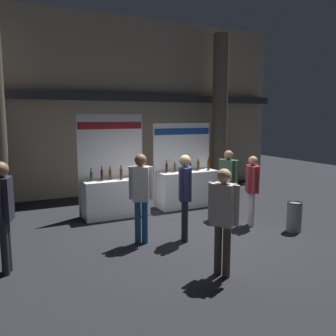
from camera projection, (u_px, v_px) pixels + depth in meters
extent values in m
plane|color=black|center=(185.00, 234.00, 7.66)|extent=(24.59, 24.59, 0.00)
cube|color=tan|center=(114.00, 106.00, 11.54)|extent=(12.29, 0.25, 5.72)
cube|color=#2D2D33|center=(117.00, 97.00, 11.22)|extent=(12.29, 0.20, 0.24)
cylinder|color=#665B4C|center=(220.00, 113.00, 12.33)|extent=(0.53, 0.53, 5.32)
cube|color=white|center=(116.00, 198.00, 8.98)|extent=(1.65, 0.60, 0.96)
cube|color=white|center=(111.00, 165.00, 9.16)|extent=(1.73, 0.04, 2.59)
cube|color=maroon|center=(111.00, 126.00, 8.99)|extent=(1.68, 0.01, 0.18)
cylinder|color=#19381E|center=(91.00, 177.00, 8.66)|extent=(0.07, 0.07, 0.23)
cylinder|color=#19381E|center=(91.00, 170.00, 8.63)|extent=(0.03, 0.03, 0.08)
cylinder|color=black|center=(91.00, 169.00, 8.63)|extent=(0.03, 0.03, 0.02)
cylinder|color=black|center=(102.00, 175.00, 8.70)|extent=(0.06, 0.06, 0.27)
cylinder|color=black|center=(102.00, 168.00, 8.68)|extent=(0.03, 0.03, 0.07)
cylinder|color=black|center=(102.00, 167.00, 8.67)|extent=(0.03, 0.03, 0.02)
cylinder|color=#472D14|center=(110.00, 175.00, 8.88)|extent=(0.07, 0.07, 0.25)
cylinder|color=#472D14|center=(110.00, 168.00, 8.85)|extent=(0.03, 0.03, 0.08)
cylinder|color=red|center=(110.00, 166.00, 8.85)|extent=(0.03, 0.03, 0.02)
cylinder|color=#472D14|center=(121.00, 174.00, 8.88)|extent=(0.07, 0.07, 0.27)
cylinder|color=#472D14|center=(121.00, 167.00, 8.85)|extent=(0.03, 0.03, 0.07)
cylinder|color=black|center=(121.00, 166.00, 8.85)|extent=(0.03, 0.03, 0.02)
cylinder|color=black|center=(130.00, 174.00, 9.00)|extent=(0.07, 0.07, 0.23)
cylinder|color=black|center=(130.00, 168.00, 8.98)|extent=(0.03, 0.03, 0.08)
cylinder|color=gold|center=(130.00, 166.00, 8.97)|extent=(0.03, 0.03, 0.02)
cylinder|color=black|center=(137.00, 173.00, 9.19)|extent=(0.07, 0.07, 0.26)
cylinder|color=black|center=(137.00, 166.00, 9.16)|extent=(0.03, 0.03, 0.08)
cylinder|color=black|center=(137.00, 164.00, 9.15)|extent=(0.03, 0.03, 0.02)
cube|color=white|center=(188.00, 189.00, 9.97)|extent=(1.72, 0.60, 1.01)
cube|color=white|center=(182.00, 164.00, 10.17)|extent=(1.81, 0.04, 2.34)
cube|color=navy|center=(183.00, 131.00, 10.02)|extent=(1.76, 0.01, 0.18)
cylinder|color=black|center=(167.00, 168.00, 9.66)|extent=(0.06, 0.06, 0.25)
cylinder|color=black|center=(167.00, 162.00, 9.63)|extent=(0.03, 0.03, 0.08)
cylinder|color=black|center=(167.00, 160.00, 9.63)|extent=(0.03, 0.03, 0.02)
cylinder|color=#472D14|center=(175.00, 168.00, 9.75)|extent=(0.06, 0.06, 0.24)
cylinder|color=#472D14|center=(175.00, 163.00, 9.73)|extent=(0.03, 0.03, 0.06)
cylinder|color=gold|center=(175.00, 161.00, 9.72)|extent=(0.03, 0.03, 0.02)
cylinder|color=#472D14|center=(183.00, 168.00, 9.85)|extent=(0.06, 0.06, 0.22)
cylinder|color=#472D14|center=(183.00, 162.00, 9.82)|extent=(0.03, 0.03, 0.09)
cylinder|color=black|center=(184.00, 160.00, 9.82)|extent=(0.03, 0.03, 0.02)
cylinder|color=black|center=(190.00, 167.00, 10.00)|extent=(0.07, 0.07, 0.24)
cylinder|color=black|center=(190.00, 161.00, 9.97)|extent=(0.03, 0.03, 0.08)
cylinder|color=gold|center=(190.00, 159.00, 9.96)|extent=(0.03, 0.03, 0.02)
cylinder|color=#472D14|center=(198.00, 166.00, 10.10)|extent=(0.07, 0.07, 0.25)
cylinder|color=#472D14|center=(198.00, 160.00, 10.08)|extent=(0.03, 0.03, 0.08)
cylinder|color=gold|center=(198.00, 159.00, 10.07)|extent=(0.03, 0.03, 0.02)
cylinder|color=#472D14|center=(208.00, 166.00, 10.08)|extent=(0.07, 0.07, 0.27)
cylinder|color=#472D14|center=(208.00, 160.00, 10.05)|extent=(0.03, 0.03, 0.08)
cylinder|color=red|center=(209.00, 158.00, 10.05)|extent=(0.03, 0.03, 0.02)
cylinder|color=slate|center=(294.00, 217.00, 7.82)|extent=(0.33, 0.33, 0.64)
torus|color=black|center=(295.00, 203.00, 7.77)|extent=(0.32, 0.32, 0.02)
cylinder|color=#47382D|center=(218.00, 250.00, 5.66)|extent=(0.12, 0.12, 0.84)
cylinder|color=#47382D|center=(227.00, 252.00, 5.57)|extent=(0.12, 0.12, 0.84)
cube|color=#ADA393|center=(223.00, 205.00, 5.51)|extent=(0.39, 0.43, 0.67)
sphere|color=tan|center=(224.00, 176.00, 5.44)|extent=(0.23, 0.23, 0.23)
cylinder|color=#ADA393|center=(211.00, 202.00, 5.63)|extent=(0.08, 0.08, 0.63)
cylinder|color=#ADA393|center=(237.00, 206.00, 5.38)|extent=(0.08, 0.08, 0.63)
cylinder|color=#23232D|center=(230.00, 202.00, 8.79)|extent=(0.12, 0.12, 0.83)
cylinder|color=#23232D|center=(224.00, 201.00, 8.92)|extent=(0.12, 0.12, 0.83)
cube|color=#33563D|center=(228.00, 173.00, 8.74)|extent=(0.35, 0.46, 0.65)
sphere|color=#8C6647|center=(229.00, 155.00, 8.68)|extent=(0.23, 0.23, 0.23)
cylinder|color=#33563D|center=(236.00, 173.00, 8.56)|extent=(0.08, 0.08, 0.62)
cylinder|color=#33563D|center=(220.00, 171.00, 8.92)|extent=(0.08, 0.08, 0.62)
cylinder|color=#23232D|center=(184.00, 219.00, 7.28)|extent=(0.12, 0.12, 0.86)
cylinder|color=#23232D|center=(185.00, 221.00, 7.14)|extent=(0.12, 0.12, 0.86)
cube|color=navy|center=(185.00, 184.00, 7.10)|extent=(0.35, 0.41, 0.68)
sphere|color=tan|center=(185.00, 161.00, 7.03)|extent=(0.24, 0.24, 0.24)
cylinder|color=navy|center=(184.00, 181.00, 7.31)|extent=(0.08, 0.08, 0.65)
cylinder|color=navy|center=(186.00, 185.00, 6.88)|extent=(0.08, 0.08, 0.65)
cylinder|color=navy|center=(145.00, 222.00, 7.07)|extent=(0.12, 0.12, 0.87)
cylinder|color=navy|center=(138.00, 222.00, 7.07)|extent=(0.12, 0.12, 0.87)
cube|color=silver|center=(141.00, 184.00, 6.96)|extent=(0.40, 0.37, 0.69)
sphere|color=brown|center=(141.00, 160.00, 6.89)|extent=(0.24, 0.24, 0.24)
cylinder|color=silver|center=(151.00, 183.00, 6.95)|extent=(0.08, 0.08, 0.66)
cylinder|color=silver|center=(131.00, 183.00, 6.96)|extent=(0.08, 0.08, 0.66)
cylinder|color=#23232D|center=(7.00, 245.00, 5.78)|extent=(0.12, 0.12, 0.89)
cylinder|color=#23232D|center=(5.00, 249.00, 5.63)|extent=(0.12, 0.12, 0.89)
cube|color=#23232D|center=(3.00, 199.00, 5.59)|extent=(0.34, 0.40, 0.70)
sphere|color=#8C6647|center=(0.00, 169.00, 5.52)|extent=(0.24, 0.24, 0.24)
cylinder|color=#23232D|center=(6.00, 195.00, 5.80)|extent=(0.08, 0.08, 0.67)
cylinder|color=silver|center=(251.00, 208.00, 8.33)|extent=(0.12, 0.12, 0.79)
cylinder|color=silver|center=(252.00, 209.00, 8.19)|extent=(0.12, 0.12, 0.79)
cube|color=maroon|center=(252.00, 179.00, 8.16)|extent=(0.39, 0.43, 0.63)
sphere|color=tan|center=(253.00, 161.00, 8.10)|extent=(0.22, 0.22, 0.22)
cylinder|color=maroon|center=(251.00, 177.00, 8.37)|extent=(0.08, 0.08, 0.59)
cylinder|color=maroon|center=(254.00, 180.00, 7.94)|extent=(0.08, 0.08, 0.59)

